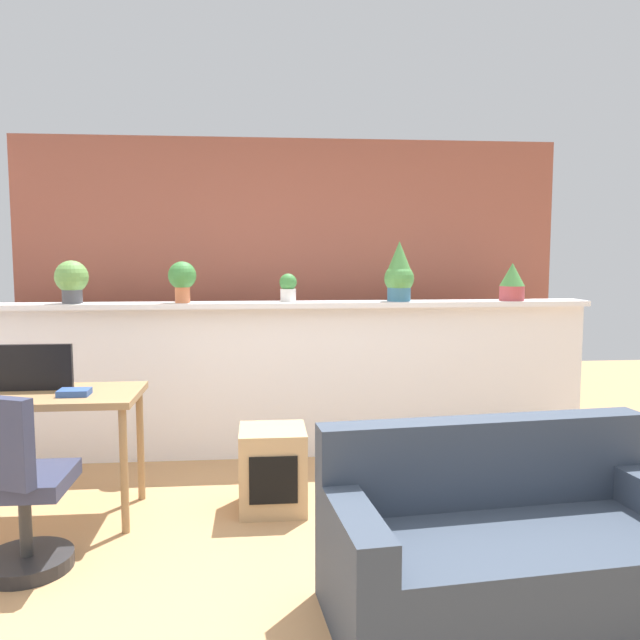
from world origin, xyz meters
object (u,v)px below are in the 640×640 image
Objects in this scene: desk at (43,407)px; side_cube_shelf at (273,469)px; book_on_desk at (74,392)px; couch at (508,551)px; potted_plant_0 at (72,279)px; potted_plant_1 at (182,278)px; potted_plant_3 at (399,273)px; potted_plant_4 at (512,282)px; office_chair at (15,497)px; tv_monitor at (35,367)px; potted_plant_2 at (288,287)px.

side_cube_shelf is (1.33, 0.01, -0.42)m from desk.
couch reaches higher than book_on_desk.
desk is 0.68× the size of couch.
potted_plant_0 reaches higher than potted_plant_1.
couch is (2.10, -1.15, -0.49)m from book_on_desk.
potted_plant_3 is 2.53m from couch.
potted_plant_4 is 0.26× the size of desk.
office_chair is at bearing -151.44° from potted_plant_4.
couch is (2.37, -1.32, -0.60)m from tv_monitor.
couch is at bearing -111.48° from potted_plant_4.
potted_plant_0 is 1.07m from tv_monitor.
potted_plant_0 is at bearing 136.63° from couch.
potted_plant_4 is at bearing -0.49° from potted_plant_0.
tv_monitor reaches higher than office_chair.
tv_monitor is at bearing -128.95° from potted_plant_1.
potted_plant_0 is 1.82× the size of book_on_desk.
potted_plant_3 is 0.41× the size of desk.
potted_plant_2 reaches higher than couch.
tv_monitor is 0.93m from office_chair.
desk is (-0.69, -1.01, -0.71)m from potted_plant_1.
side_cube_shelf is at bearing -134.25° from potted_plant_3.
potted_plant_1 is 1.44× the size of potted_plant_2.
potted_plant_4 is at bearing 17.50° from desk.
side_cube_shelf is (1.25, 0.70, -0.14)m from office_chair.
potted_plant_3 is at bearing 27.73° from book_on_desk.
potted_plant_2 is at bearing 32.91° from tv_monitor.
potted_plant_0 reaches higher than tv_monitor.
potted_plant_0 is 1.25m from desk.
potted_plant_1 is 1.35m from book_on_desk.
potted_plant_0 reaches higher than potted_plant_4.
potted_plant_2 is at bearing 1.38° from potted_plant_0.
couch is at bearing -43.37° from potted_plant_0.
potted_plant_2 is 1.50m from side_cube_shelf.
potted_plant_0 is 3.49m from couch.
potted_plant_1 reaches higher than potted_plant_4.
desk is at bearing -143.92° from potted_plant_2.
book_on_desk is (0.20, -0.09, 0.10)m from desk.
potted_plant_3 is (1.62, 0.01, 0.04)m from potted_plant_1.
tv_monitor is at bearing -87.61° from potted_plant_0.
potted_plant_3 is at bearing -0.32° from potted_plant_0.
potted_plant_3 is 2.63m from desk.
potted_plant_2 is at bearing 4.40° from potted_plant_1.
potted_plant_4 is 0.68× the size of tv_monitor.
office_chair is at bearing -150.78° from side_cube_shelf.
tv_monitor is at bearing 127.68° from desk.
potted_plant_1 is at bearing 51.05° from tv_monitor.
potted_plant_4 is 0.32× the size of office_chair.
side_cube_shelf is 2.92× the size of book_on_desk.
potted_plant_2 is 0.23× the size of office_chair.
office_chair is (0.14, -0.77, -0.50)m from tv_monitor.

